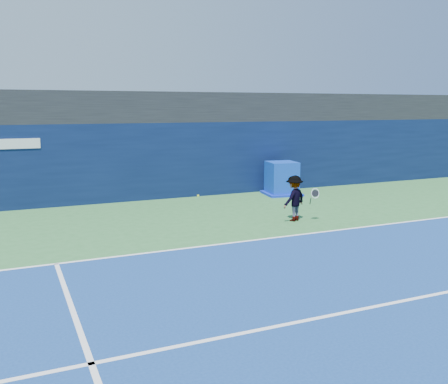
{
  "coord_description": "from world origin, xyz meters",
  "views": [
    {
      "loc": [
        -5.93,
        -8.79,
        3.62
      ],
      "look_at": [
        0.24,
        5.2,
        1.0
      ],
      "focal_mm": 40.0,
      "sensor_mm": 36.0,
      "label": 1
    }
  ],
  "objects": [
    {
      "name": "back_wall_assembly",
      "position": [
        -0.0,
        10.5,
        1.5
      ],
      "size": [
        36.0,
        1.03,
        3.0
      ],
      "color": "#0A173A",
      "rests_on": "ground"
    },
    {
      "name": "tennis_ball",
      "position": [
        -0.64,
        5.14,
        0.96
      ],
      "size": [
        0.06,
        0.06,
        0.06
      ],
      "color": "#D9E919",
      "rests_on": "ground"
    },
    {
      "name": "ground",
      "position": [
        0.0,
        0.0,
        0.0
      ],
      "size": [
        80.0,
        80.0,
        0.0
      ],
      "primitive_type": "plane",
      "color": "#306C35",
      "rests_on": "ground"
    },
    {
      "name": "stadium_band",
      "position": [
        0.0,
        11.5,
        3.6
      ],
      "size": [
        36.0,
        3.0,
        1.2
      ],
      "primitive_type": "cube",
      "color": "black",
      "rests_on": "back_wall_assembly"
    },
    {
      "name": "tennis_player",
      "position": [
        2.45,
        4.63,
        0.73
      ],
      "size": [
        1.27,
        0.86,
        1.46
      ],
      "color": "white",
      "rests_on": "ground"
    },
    {
      "name": "equipment_cart",
      "position": [
        4.56,
        9.02,
        0.62
      ],
      "size": [
        1.61,
        1.61,
        1.37
      ],
      "color": "#0C34AE",
      "rests_on": "ground"
    },
    {
      "name": "baseline",
      "position": [
        0.0,
        3.0,
        0.01
      ],
      "size": [
        24.0,
        0.1,
        0.01
      ],
      "primitive_type": "cube",
      "color": "white",
      "rests_on": "ground"
    },
    {
      "name": "service_line",
      "position": [
        0.0,
        -2.0,
        0.01
      ],
      "size": [
        24.0,
        0.1,
        0.01
      ],
      "primitive_type": "cube",
      "color": "white",
      "rests_on": "ground"
    }
  ]
}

